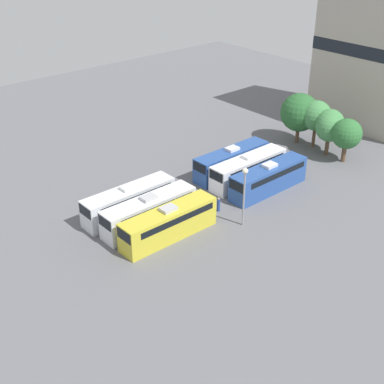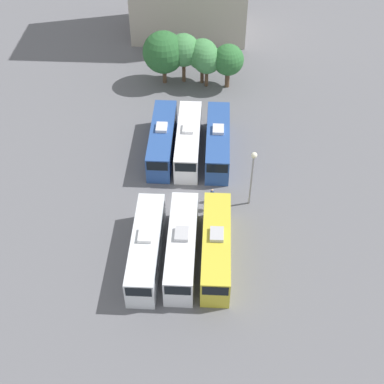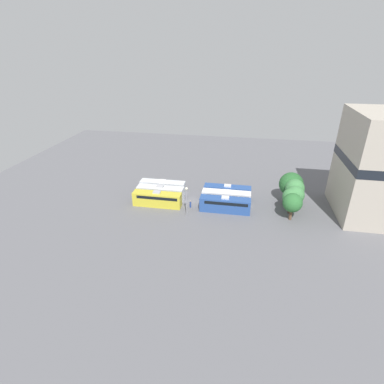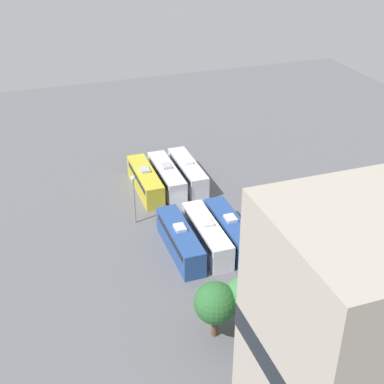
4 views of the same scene
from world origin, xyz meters
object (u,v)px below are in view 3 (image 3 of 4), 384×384
(tree_2, at_px, (295,195))
(depot_building, at_px, (372,166))
(worker_person, at_px, (190,204))
(tree_0, at_px, (291,184))
(tree_1, at_px, (295,189))
(bus_0, at_px, (163,187))
(tree_4, at_px, (292,203))
(bus_5, at_px, (225,204))
(tree_3, at_px, (291,197))
(light_pole, at_px, (187,196))
(bus_4, at_px, (226,197))
(bus_2, at_px, (157,199))
(bus_3, at_px, (227,192))
(bus_1, at_px, (161,193))

(tree_2, relative_size, depot_building, 0.28)
(worker_person, relative_size, tree_2, 0.27)
(tree_0, distance_m, tree_1, 2.54)
(bus_0, bearing_deg, tree_4, 76.03)
(bus_5, height_order, tree_3, tree_3)
(tree_2, bearing_deg, worker_person, -85.23)
(bus_5, distance_m, depot_building, 30.23)
(light_pole, height_order, tree_2, light_pole)
(worker_person, bearing_deg, tree_2, 94.77)
(bus_4, distance_m, worker_person, 8.21)
(light_pole, bearing_deg, bus_4, 130.43)
(worker_person, distance_m, light_pole, 5.38)
(bus_4, relative_size, tree_1, 1.64)
(bus_0, distance_m, bus_2, 6.27)
(worker_person, height_order, tree_3, tree_3)
(bus_2, xyz_separation_m, tree_2, (-2.35, 29.33, 2.34))
(tree_2, bearing_deg, tree_1, 175.44)
(worker_person, bearing_deg, light_pole, -1.30)
(tree_0, xyz_separation_m, depot_building, (2.52, 14.43, 6.36))
(worker_person, relative_size, depot_building, 0.08)
(light_pole, relative_size, tree_2, 1.09)
(bus_5, xyz_separation_m, tree_3, (-1.65, 13.54, 2.13))
(bus_3, distance_m, tree_0, 14.29)
(tree_0, bearing_deg, tree_2, 3.06)
(bus_3, relative_size, tree_2, 1.78)
(bus_2, relative_size, tree_1, 1.64)
(depot_building, bearing_deg, tree_1, -90.11)
(tree_3, bearing_deg, bus_5, -83.05)
(tree_1, xyz_separation_m, tree_4, (5.66, -1.02, -0.63))
(bus_1, bearing_deg, tree_1, 93.17)
(bus_5, xyz_separation_m, light_pole, (3.36, -7.74, 2.87))
(worker_person, bearing_deg, bus_3, 126.58)
(bus_1, distance_m, tree_1, 29.81)
(worker_person, xyz_separation_m, light_pole, (3.78, -0.09, 3.83))
(bus_2, xyz_separation_m, tree_4, (0.94, 28.50, 2.13))
(tree_4, distance_m, depot_building, 17.44)
(bus_3, relative_size, light_pole, 1.63)
(tree_4, xyz_separation_m, depot_building, (-5.63, 15.00, 6.88))
(tree_0, height_order, tree_4, tree_0)
(light_pole, relative_size, tree_0, 0.94)
(bus_1, bearing_deg, tree_0, 98.06)
(bus_1, height_order, bus_5, same)
(bus_4, distance_m, tree_0, 14.82)
(bus_2, bearing_deg, light_pole, 65.85)
(bus_4, xyz_separation_m, depot_building, (-1.36, 28.48, 9.02))
(bus_0, relative_size, bus_3, 1.00)
(worker_person, relative_size, tree_0, 0.23)
(light_pole, bearing_deg, tree_4, 96.25)
(bus_2, height_order, bus_4, same)
(bus_5, distance_m, tree_0, 15.98)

